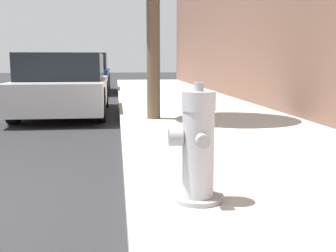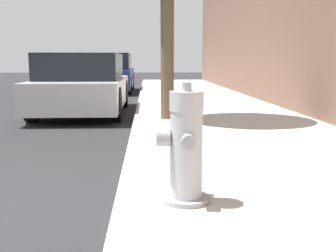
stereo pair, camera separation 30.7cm
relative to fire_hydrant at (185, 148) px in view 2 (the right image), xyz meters
name	(u,v)px [view 2 (the right image)]	position (x,y,z in m)	size (l,w,h in m)	color
sidewalk_slab	(329,208)	(1.09, 0.01, -0.47)	(3.22, 40.00, 0.16)	#B7B2A8
fire_hydrant	(185,148)	(0.00, 0.00, 0.00)	(0.40, 0.40, 0.87)	#97979C
parked_car_near	(83,85)	(-1.70, 6.49, 0.10)	(1.82, 4.22, 1.33)	#B7B7BC
parked_car_mid	(109,74)	(-1.71, 13.06, 0.15)	(1.75, 4.23, 1.46)	navy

